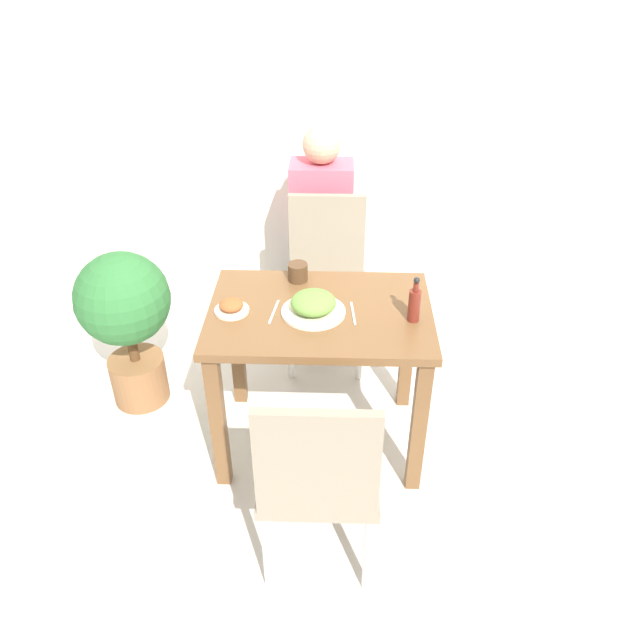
{
  "coord_description": "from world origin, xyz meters",
  "views": [
    {
      "loc": [
        0.07,
        -2.13,
        2.13
      ],
      "look_at": [
        0.0,
        0.0,
        0.68
      ],
      "focal_mm": 35.0,
      "sensor_mm": 36.0,
      "label": 1
    }
  ],
  "objects_px": {
    "chair_far": "(326,273)",
    "side_plate": "(231,307)",
    "potted_plant_left": "(126,314)",
    "person_figure": "(321,230)",
    "food_plate": "(313,305)",
    "drink_cup": "(298,272)",
    "chair_near": "(318,474)",
    "sauce_bottle": "(414,304)"
  },
  "relations": [
    {
      "from": "chair_far",
      "to": "side_plate",
      "type": "height_order",
      "value": "chair_far"
    },
    {
      "from": "potted_plant_left",
      "to": "person_figure",
      "type": "relative_size",
      "value": 0.7
    },
    {
      "from": "chair_far",
      "to": "person_figure",
      "type": "relative_size",
      "value": 0.75
    },
    {
      "from": "food_plate",
      "to": "potted_plant_left",
      "type": "xyz_separation_m",
      "value": [
        -0.89,
        0.29,
        -0.26
      ]
    },
    {
      "from": "food_plate",
      "to": "drink_cup",
      "type": "xyz_separation_m",
      "value": [
        -0.08,
        0.26,
        -0.0
      ]
    },
    {
      "from": "potted_plant_left",
      "to": "person_figure",
      "type": "distance_m",
      "value": 1.18
    },
    {
      "from": "chair_near",
      "to": "potted_plant_left",
      "type": "bearing_deg",
      "value": -44.92
    },
    {
      "from": "chair_far",
      "to": "person_figure",
      "type": "distance_m",
      "value": 0.34
    },
    {
      "from": "chair_near",
      "to": "chair_far",
      "type": "xyz_separation_m",
      "value": [
        -0.0,
        1.38,
        0.0
      ]
    },
    {
      "from": "chair_near",
      "to": "chair_far",
      "type": "bearing_deg",
      "value": -89.85
    },
    {
      "from": "food_plate",
      "to": "sauce_bottle",
      "type": "relative_size",
      "value": 1.34
    },
    {
      "from": "chair_near",
      "to": "person_figure",
      "type": "relative_size",
      "value": 0.75
    },
    {
      "from": "side_plate",
      "to": "chair_far",
      "type": "bearing_deg",
      "value": 63.23
    },
    {
      "from": "side_plate",
      "to": "drink_cup",
      "type": "relative_size",
      "value": 1.63
    },
    {
      "from": "drink_cup",
      "to": "sauce_bottle",
      "type": "relative_size",
      "value": 0.44
    },
    {
      "from": "chair_far",
      "to": "food_plate",
      "type": "height_order",
      "value": "chair_far"
    },
    {
      "from": "chair_near",
      "to": "food_plate",
      "type": "height_order",
      "value": "chair_near"
    },
    {
      "from": "food_plate",
      "to": "drink_cup",
      "type": "relative_size",
      "value": 3.01
    },
    {
      "from": "chair_far",
      "to": "side_plate",
      "type": "relative_size",
      "value": 6.21
    },
    {
      "from": "sauce_bottle",
      "to": "person_figure",
      "type": "relative_size",
      "value": 0.17
    },
    {
      "from": "side_plate",
      "to": "food_plate",
      "type": "bearing_deg",
      "value": -0.01
    },
    {
      "from": "chair_far",
      "to": "chair_near",
      "type": "bearing_deg",
      "value": -89.85
    },
    {
      "from": "chair_near",
      "to": "side_plate",
      "type": "relative_size",
      "value": 6.21
    },
    {
      "from": "food_plate",
      "to": "potted_plant_left",
      "type": "bearing_deg",
      "value": 162.16
    },
    {
      "from": "person_figure",
      "to": "chair_near",
      "type": "bearing_deg",
      "value": -88.68
    },
    {
      "from": "food_plate",
      "to": "chair_near",
      "type": "bearing_deg",
      "value": -86.35
    },
    {
      "from": "chair_far",
      "to": "side_plate",
      "type": "distance_m",
      "value": 0.86
    },
    {
      "from": "chair_near",
      "to": "food_plate",
      "type": "xyz_separation_m",
      "value": [
        -0.04,
        0.64,
        0.27
      ]
    },
    {
      "from": "sauce_bottle",
      "to": "person_figure",
      "type": "distance_m",
      "value": 1.19
    },
    {
      "from": "side_plate",
      "to": "drink_cup",
      "type": "distance_m",
      "value": 0.37
    },
    {
      "from": "food_plate",
      "to": "drink_cup",
      "type": "distance_m",
      "value": 0.27
    },
    {
      "from": "chair_near",
      "to": "chair_far",
      "type": "distance_m",
      "value": 1.38
    },
    {
      "from": "chair_near",
      "to": "side_plate",
      "type": "bearing_deg",
      "value": -59.84
    },
    {
      "from": "potted_plant_left",
      "to": "side_plate",
      "type": "bearing_deg",
      "value": -27.17
    },
    {
      "from": "drink_cup",
      "to": "sauce_bottle",
      "type": "bearing_deg",
      "value": -32.01
    },
    {
      "from": "drink_cup",
      "to": "potted_plant_left",
      "type": "relative_size",
      "value": 0.11
    },
    {
      "from": "sauce_bottle",
      "to": "side_plate",
      "type": "bearing_deg",
      "value": 177.08
    },
    {
      "from": "drink_cup",
      "to": "potted_plant_left",
      "type": "distance_m",
      "value": 0.85
    },
    {
      "from": "drink_cup",
      "to": "potted_plant_left",
      "type": "height_order",
      "value": "potted_plant_left"
    },
    {
      "from": "sauce_bottle",
      "to": "drink_cup",
      "type": "bearing_deg",
      "value": 147.99
    },
    {
      "from": "chair_far",
      "to": "potted_plant_left",
      "type": "distance_m",
      "value": 1.03
    },
    {
      "from": "chair_far",
      "to": "sauce_bottle",
      "type": "relative_size",
      "value": 4.49
    }
  ]
}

